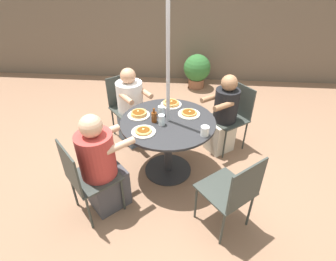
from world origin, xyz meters
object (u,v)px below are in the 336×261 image
at_px(pancake_plate_a, 139,114).
at_px(coffee_cup, 205,131).
at_px(patio_table, 168,132).
at_px(syrup_bottle, 154,117).
at_px(pancake_plate_c, 189,113).
at_px(pancake_plate_b, 144,131).
at_px(patio_chair_south, 233,191).
at_px(diner_north, 132,110).
at_px(potted_shrub, 197,70).
at_px(patio_chair_east, 85,176).
at_px(patio_chair_west, 233,113).
at_px(diner_west, 223,117).
at_px(diner_east, 102,168).
at_px(pancake_plate_d, 171,104).
at_px(patio_chair_north, 126,103).
at_px(drinking_glass_a, 161,111).
at_px(drinking_glass_b, 162,120).

relative_size(pancake_plate_a, coffee_cup, 2.48).
xyz_separation_m(patio_table, syrup_bottle, (-0.15, -0.04, 0.22)).
bearing_deg(pancake_plate_c, pancake_plate_b, -138.44).
xyz_separation_m(patio_table, pancake_plate_b, (-0.24, -0.26, 0.17)).
height_order(patio_chair_south, pancake_plate_a, patio_chair_south).
distance_m(patio_table, patio_chair_south, 1.04).
relative_size(diner_north, potted_shrub, 1.60).
xyz_separation_m(diner_north, patio_chair_east, (-0.18, -1.38, 0.03)).
bearing_deg(patio_chair_west, diner_west, 90.00).
relative_size(diner_east, pancake_plate_d, 4.44).
bearing_deg(patio_chair_north, diner_east, 51.52).
bearing_deg(drinking_glass_a, diner_east, -126.77).
height_order(pancake_plate_b, drinking_glass_a, drinking_glass_a).
height_order(patio_table, diner_west, diner_west).
xyz_separation_m(drinking_glass_b, potted_shrub, (0.43, 2.68, -0.43)).
height_order(pancake_plate_b, pancake_plate_c, pancake_plate_c).
relative_size(coffee_cup, potted_shrub, 0.15).
distance_m(diner_north, patio_chair_west, 1.40).
relative_size(pancake_plate_d, syrup_bottle, 1.52).
bearing_deg(patio_chair_west, coffee_cup, 117.10).
bearing_deg(pancake_plate_d, diner_west, 12.05).
bearing_deg(drinking_glass_a, patio_chair_east, -128.28).
distance_m(patio_chair_south, drinking_glass_b, 1.06).
distance_m(diner_north, coffee_cup, 1.36).
bearing_deg(patio_chair_south, patio_chair_north, 90.61).
bearing_deg(pancake_plate_c, diner_west, 38.23).
bearing_deg(drinking_glass_a, patio_chair_west, 29.15).
xyz_separation_m(diner_east, diner_west, (1.31, 1.12, -0.01)).
bearing_deg(patio_chair_west, potted_shrub, -23.52).
bearing_deg(pancake_plate_d, potted_shrub, 80.86).
xyz_separation_m(patio_table, diner_west, (0.69, 0.52, -0.08)).
xyz_separation_m(syrup_bottle, drinking_glass_a, (0.06, 0.15, -0.01)).
bearing_deg(patio_chair_north, potted_shrub, -161.26).
height_order(pancake_plate_b, coffee_cup, coffee_cup).
relative_size(patio_chair_east, pancake_plate_c, 3.50).
distance_m(patio_table, potted_shrub, 2.62).
bearing_deg(pancake_plate_d, pancake_plate_c, -43.65).
bearing_deg(syrup_bottle, coffee_cup, -21.25).
bearing_deg(pancake_plate_c, drinking_glass_b, -140.06).
height_order(coffee_cup, drinking_glass_a, drinking_glass_a).
xyz_separation_m(patio_chair_north, patio_chair_south, (1.35, -1.58, 0.00)).
bearing_deg(patio_chair_south, pancake_plate_c, 74.44).
xyz_separation_m(diner_north, pancake_plate_d, (0.58, -0.28, 0.27)).
bearing_deg(patio_chair_west, syrup_bottle, 87.05).
distance_m(patio_chair_north, diner_east, 1.39).
bearing_deg(patio_chair_east, syrup_bottle, 94.94).
relative_size(pancake_plate_d, potted_shrub, 0.38).
xyz_separation_m(pancake_plate_a, pancake_plate_b, (0.11, -0.34, -0.01)).
bearing_deg(diner_west, diner_east, 93.56).
distance_m(patio_chair_east, drinking_glass_a, 1.10).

